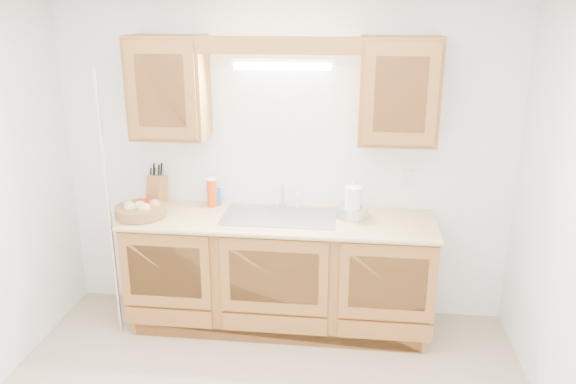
# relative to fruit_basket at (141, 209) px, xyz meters

# --- Properties ---
(room) EXTENTS (3.52, 3.50, 2.50)m
(room) POSITION_rel_fruit_basket_xyz_m (1.03, -1.10, 0.30)
(room) COLOR #C3A98C
(room) RESTS_ON ground
(base_cabinets) EXTENTS (2.20, 0.60, 0.86)m
(base_cabinets) POSITION_rel_fruit_basket_xyz_m (1.03, 0.10, -0.51)
(base_cabinets) COLOR #96622C
(base_cabinets) RESTS_ON ground
(countertop) EXTENTS (2.30, 0.63, 0.04)m
(countertop) POSITION_rel_fruit_basket_xyz_m (1.03, 0.08, -0.07)
(countertop) COLOR #E4BF77
(countertop) RESTS_ON base_cabinets
(upper_cabinet_left) EXTENTS (0.55, 0.33, 0.75)m
(upper_cabinet_left) POSITION_rel_fruit_basket_xyz_m (0.20, 0.23, 0.87)
(upper_cabinet_left) COLOR #96622C
(upper_cabinet_left) RESTS_ON room
(upper_cabinet_right) EXTENTS (0.55, 0.33, 0.75)m
(upper_cabinet_right) POSITION_rel_fruit_basket_xyz_m (1.86, 0.23, 0.87)
(upper_cabinet_right) COLOR #96622C
(upper_cabinet_right) RESTS_ON room
(valance) EXTENTS (2.20, 0.05, 0.12)m
(valance) POSITION_rel_fruit_basket_xyz_m (1.03, 0.09, 1.19)
(valance) COLOR #96622C
(valance) RESTS_ON room
(fluorescent_fixture) EXTENTS (0.76, 0.08, 0.08)m
(fluorescent_fixture) POSITION_rel_fruit_basket_xyz_m (1.03, 0.31, 1.04)
(fluorescent_fixture) COLOR white
(fluorescent_fixture) RESTS_ON room
(sink) EXTENTS (0.84, 0.46, 0.36)m
(sink) POSITION_rel_fruit_basket_xyz_m (1.03, 0.10, -0.12)
(sink) COLOR #9E9EA3
(sink) RESTS_ON countertop
(wire_shelf_pole) EXTENTS (0.03, 0.03, 2.00)m
(wire_shelf_pole) POSITION_rel_fruit_basket_xyz_m (-0.17, -0.17, 0.05)
(wire_shelf_pole) COLOR silver
(wire_shelf_pole) RESTS_ON ground
(outlet_plate) EXTENTS (0.08, 0.01, 0.12)m
(outlet_plate) POSITION_rel_fruit_basket_xyz_m (1.98, 0.39, 0.20)
(outlet_plate) COLOR white
(outlet_plate) RESTS_ON room
(fruit_basket) EXTENTS (0.46, 0.46, 0.12)m
(fruit_basket) POSITION_rel_fruit_basket_xyz_m (0.00, 0.00, 0.00)
(fruit_basket) COLOR olive
(fruit_basket) RESTS_ON countertop
(knife_block) EXTENTS (0.14, 0.20, 0.34)m
(knife_block) POSITION_rel_fruit_basket_xyz_m (0.03, 0.28, 0.07)
(knife_block) COLOR #96622C
(knife_block) RESTS_ON countertop
(orange_canister) EXTENTS (0.10, 0.10, 0.23)m
(orange_canister) POSITION_rel_fruit_basket_xyz_m (0.48, 0.27, 0.06)
(orange_canister) COLOR #F2460D
(orange_canister) RESTS_ON countertop
(soap_bottle) EXTENTS (0.10, 0.10, 0.18)m
(soap_bottle) POSITION_rel_fruit_basket_xyz_m (0.49, 0.32, 0.04)
(soap_bottle) COLOR blue
(soap_bottle) RESTS_ON countertop
(sponge) EXTENTS (0.14, 0.11, 0.02)m
(sponge) POSITION_rel_fruit_basket_xyz_m (1.57, 0.34, -0.04)
(sponge) COLOR #CC333F
(sponge) RESTS_ON countertop
(paper_towel) EXTENTS (0.15, 0.15, 0.30)m
(paper_towel) POSITION_rel_fruit_basket_xyz_m (1.57, 0.10, 0.07)
(paper_towel) COLOR silver
(paper_towel) RESTS_ON countertop
(apple_bowl) EXTENTS (0.30, 0.30, 0.12)m
(apple_bowl) POSITION_rel_fruit_basket_xyz_m (1.57, 0.15, -0.00)
(apple_bowl) COLOR silver
(apple_bowl) RESTS_ON countertop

